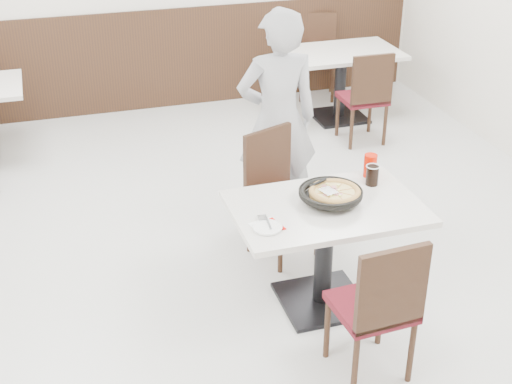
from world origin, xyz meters
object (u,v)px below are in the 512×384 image
object	(u,v)px
chair_near	(372,304)
bg_chair_right_near	(363,96)
main_table	(324,255)
red_cup	(370,166)
chair_far	(284,197)
pizza_pan	(330,197)
bg_chair_right_far	(317,57)
side_plate	(267,228)
bg_table_right	(340,85)
cola_glass	(372,176)
pizza	(335,194)
diner_person	(278,120)

from	to	relation	value
chair_near	bg_chair_right_near	bearing A→B (deg)	62.83
bg_chair_right_near	chair_near	bearing A→B (deg)	-113.13
main_table	red_cup	bearing A→B (deg)	34.40
chair_far	pizza_pan	size ratio (longest dim) A/B	2.89
bg_chair_right_far	chair_near	bearing A→B (deg)	92.07
side_plate	red_cup	bearing A→B (deg)	27.71
chair_far	red_cup	bearing A→B (deg)	121.82
red_cup	bg_table_right	world-z (taller)	red_cup
bg_chair_right_far	pizza_pan	bearing A→B (deg)	89.31
chair_far	cola_glass	xyz separation A→B (m)	(0.45, -0.48, 0.34)
red_cup	bg_chair_right_far	bearing A→B (deg)	73.94
pizza	cola_glass	distance (m)	0.37
side_plate	bg_chair_right_near	size ratio (longest dim) A/B	0.19
chair_near	pizza_pan	bearing A→B (deg)	84.42
red_cup	pizza	bearing A→B (deg)	-143.49
pizza_pan	side_plate	distance (m)	0.52
bg_table_right	main_table	bearing A→B (deg)	-114.95
cola_glass	red_cup	world-z (taller)	red_cup
main_table	chair_far	distance (m)	0.67
pizza	cola_glass	xyz separation A→B (m)	(0.34, 0.16, 0.00)
main_table	pizza_pan	world-z (taller)	pizza_pan
main_table	bg_chair_right_far	bearing A→B (deg)	69.11
cola_glass	diner_person	xyz separation A→B (m)	(-0.33, 0.99, 0.05)
pizza_pan	chair_far	bearing A→B (deg)	97.98
chair_far	bg_chair_right_near	size ratio (longest dim) A/B	1.00
diner_person	bg_chair_right_far	world-z (taller)	diner_person
chair_near	bg_chair_right_far	world-z (taller)	same
bg_chair_right_far	cola_glass	bearing A→B (deg)	93.69
diner_person	red_cup	bearing A→B (deg)	116.63
bg_table_right	cola_glass	bearing A→B (deg)	-109.61
main_table	bg_chair_right_far	distance (m)	4.03
pizza_pan	pizza	bearing A→B (deg)	-19.26
chair_near	bg_table_right	world-z (taller)	chair_near
pizza	chair_far	bearing A→B (deg)	100.00
main_table	chair_near	world-z (taller)	chair_near
pizza_pan	pizza	size ratio (longest dim) A/B	1.03
bg_chair_right_far	chair_far	bearing A→B (deg)	84.23
red_cup	bg_chair_right_near	size ratio (longest dim) A/B	0.17
chair_near	bg_table_right	xyz separation A→B (m)	(1.42, 3.77, -0.10)
chair_near	bg_table_right	bearing A→B (deg)	66.03
bg_chair_right_far	pizza	bearing A→B (deg)	89.68
red_cup	diner_person	world-z (taller)	diner_person
pizza	pizza_pan	bearing A→B (deg)	160.74
pizza_pan	side_plate	bearing A→B (deg)	-158.09
diner_person	bg_chair_right_near	distance (m)	1.88
diner_person	chair_near	bearing A→B (deg)	91.66
chair_far	diner_person	world-z (taller)	diner_person
main_table	bg_chair_right_far	xyz separation A→B (m)	(1.44, 3.77, 0.10)
main_table	pizza_pan	distance (m)	0.42
cola_glass	pizza	bearing A→B (deg)	-154.51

